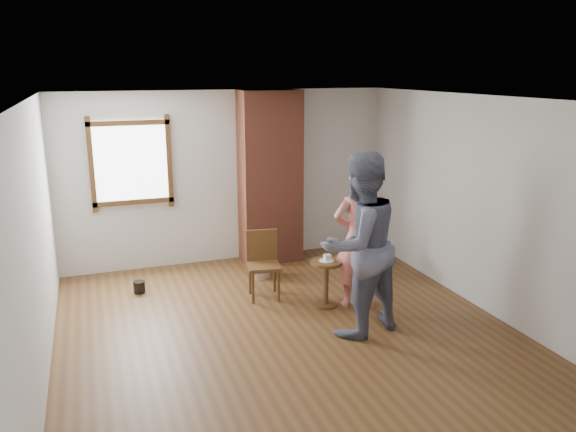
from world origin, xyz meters
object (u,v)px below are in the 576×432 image
object	(u,v)px
dining_chair_right	(373,245)
person_pink	(360,238)
dining_chair_left	(263,260)
man	(359,245)
side_table	(326,276)
stoneware_crock	(260,263)

from	to	relation	value
dining_chair_right	person_pink	xyz separation A→B (m)	(-0.68, -0.90, 0.43)
dining_chair_right	person_pink	world-z (taller)	person_pink
dining_chair_left	man	bearing A→B (deg)	-53.83
side_table	man	size ratio (longest dim) A/B	0.29
dining_chair_right	man	size ratio (longest dim) A/B	0.40
dining_chair_right	person_pink	size ratio (longest dim) A/B	0.46
stoneware_crock	dining_chair_right	bearing A→B (deg)	-18.24
man	person_pink	world-z (taller)	man
dining_chair_right	man	xyz separation A→B (m)	(-1.01, -1.53, 0.57)
dining_chair_right	person_pink	distance (m)	1.21
stoneware_crock	person_pink	size ratio (longest dim) A/B	0.23
dining_chair_left	man	distance (m)	1.61
stoneware_crock	side_table	xyz separation A→B (m)	(0.48, -1.27, 0.20)
dining_chair_right	dining_chair_left	bearing A→B (deg)	-153.64
dining_chair_left	man	world-z (taller)	man
man	side_table	bearing A→B (deg)	-102.29
person_pink	stoneware_crock	bearing A→B (deg)	-41.52
stoneware_crock	dining_chair_left	xyz separation A→B (m)	(-0.16, -0.68, 0.28)
dining_chair_left	person_pink	distance (m)	1.31
dining_chair_left	person_pink	bearing A→B (deg)	-26.17
stoneware_crock	dining_chair_right	distance (m)	1.64
stoneware_crock	side_table	size ratio (longest dim) A/B	0.69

